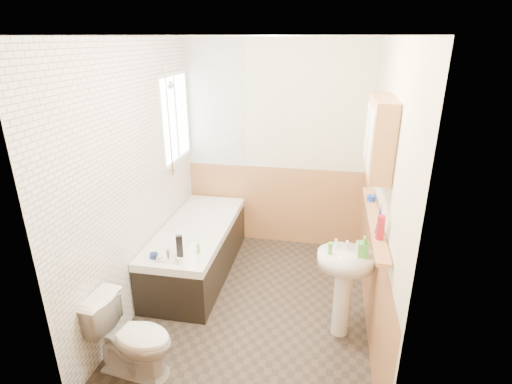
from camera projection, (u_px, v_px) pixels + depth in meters
floor at (253, 305)px, 3.98m from camera, size 2.80×2.80×0.00m
ceiling at (252, 36)px, 3.07m from camera, size 2.80×2.80×0.00m
wall_back at (275, 147)px, 4.82m from camera, size 2.20×0.02×2.50m
wall_front at (205, 275)px, 2.23m from camera, size 2.20×0.02×2.50m
wall_left at (136, 180)px, 3.72m from camera, size 0.02×2.80×2.50m
wall_right at (383, 196)px, 3.34m from camera, size 0.02×2.80×2.50m
wainscot_right at (371, 273)px, 3.61m from camera, size 0.01×2.80×1.00m
wainscot_front at (212, 374)px, 2.53m from camera, size 2.20×0.01×1.00m
wainscot_back at (274, 205)px, 5.07m from camera, size 2.20×0.01×1.00m
tile_cladding_left at (138, 180)px, 3.71m from camera, size 0.01×2.80×2.50m
tile_return_back at (215, 104)px, 4.74m from camera, size 0.75×0.01×1.50m
window at (175, 118)px, 4.43m from camera, size 0.03×0.79×0.99m
bathtub at (197, 248)px, 4.45m from camera, size 0.70×1.74×0.71m
shower_riser at (169, 113)px, 4.19m from camera, size 0.10×0.08×1.17m
toilet at (132, 338)px, 3.08m from camera, size 0.70×0.45×0.65m
sink at (344, 277)px, 3.40m from camera, size 0.48×0.38×0.92m
pine_shelf at (374, 220)px, 3.23m from camera, size 0.10×1.43×0.03m
medicine_cabinet at (379, 136)px, 3.05m from camera, size 0.17×0.65×0.59m
foam_can at (381, 228)px, 2.86m from camera, size 0.07×0.07×0.18m
green_bottle at (380, 218)px, 2.93m from camera, size 0.06×0.06×0.25m
black_jar at (371, 198)px, 3.56m from camera, size 0.09×0.09×0.05m
soap_bottle at (363, 252)px, 3.26m from camera, size 0.10×0.19×0.08m
clear_bottle at (330, 248)px, 3.29m from camera, size 0.04×0.04×0.10m
blue_gel at (179, 246)px, 3.71m from camera, size 0.07×0.06×0.22m
cream_jar at (154, 256)px, 3.71m from camera, size 0.09×0.09×0.05m
orange_bottle at (198, 248)px, 3.79m from camera, size 0.04×0.04×0.10m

